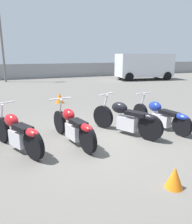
% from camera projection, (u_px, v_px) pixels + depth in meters
% --- Properties ---
extents(ground_plane, '(60.00, 60.00, 0.00)m').
position_uv_depth(ground_plane, '(102.00, 141.00, 5.39)').
color(ground_plane, '#5B5954').
extents(fence_back, '(40.00, 0.04, 1.31)m').
position_uv_depth(fence_back, '(29.00, 71.00, 19.28)').
color(fence_back, gray).
rests_on(fence_back, ground_plane).
extents(light_pole_left, '(0.70, 0.35, 7.41)m').
position_uv_depth(light_pole_left, '(0.00, 23.00, 16.22)').
color(light_pole_left, slate).
rests_on(light_pole_left, ground_plane).
extents(motorcycle_slot_0, '(1.03, 1.86, 1.00)m').
position_uv_depth(motorcycle_slot_0, '(17.00, 133.00, 4.76)').
color(motorcycle_slot_0, black).
rests_on(motorcycle_slot_0, ground_plane).
extents(motorcycle_slot_1, '(0.66, 2.08, 0.99)m').
position_uv_depth(motorcycle_slot_1, '(73.00, 126.00, 5.20)').
color(motorcycle_slot_1, black).
rests_on(motorcycle_slot_1, ground_plane).
extents(motorcycle_slot_2, '(1.09, 1.98, 1.03)m').
position_uv_depth(motorcycle_slot_2, '(126.00, 118.00, 5.77)').
color(motorcycle_slot_2, black).
rests_on(motorcycle_slot_2, ground_plane).
extents(motorcycle_slot_3, '(0.64, 2.13, 0.94)m').
position_uv_depth(motorcycle_slot_3, '(161.00, 115.00, 6.23)').
color(motorcycle_slot_3, black).
rests_on(motorcycle_slot_3, ground_plane).
extents(parked_van, '(4.88, 2.76, 2.16)m').
position_uv_depth(parked_van, '(144.00, 65.00, 18.62)').
color(parked_van, silver).
rests_on(parked_van, ground_plane).
extents(traffic_cone_near, '(0.35, 0.35, 0.47)m').
position_uv_depth(traffic_cone_near, '(60.00, 98.00, 9.62)').
color(traffic_cone_near, orange).
rests_on(traffic_cone_near, ground_plane).
extents(traffic_cone_far, '(0.28, 0.28, 0.36)m').
position_uv_depth(traffic_cone_far, '(175.00, 177.00, 3.45)').
color(traffic_cone_far, orange).
rests_on(traffic_cone_far, ground_plane).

